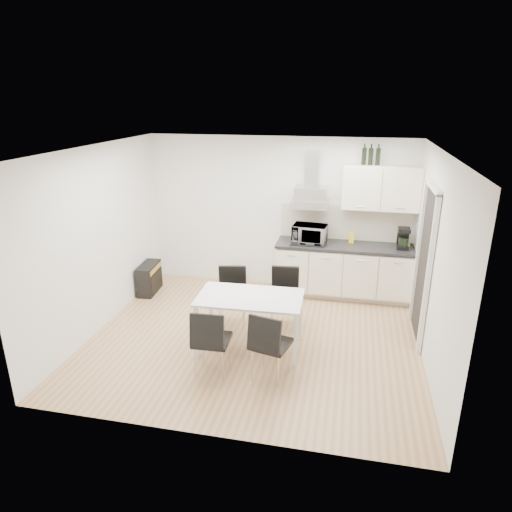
{
  "coord_description": "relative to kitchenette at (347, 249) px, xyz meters",
  "views": [
    {
      "loc": [
        1.21,
        -5.53,
        3.23
      ],
      "look_at": [
        -0.05,
        0.35,
        1.1
      ],
      "focal_mm": 32.0,
      "sensor_mm": 36.0,
      "label": 1
    }
  ],
  "objects": [
    {
      "name": "chair_near_right",
      "position": [
        -0.79,
        -2.6,
        -0.39
      ],
      "size": [
        0.54,
        0.59,
        0.88
      ],
      "primitive_type": null,
      "rotation": [
        0.0,
        0.0,
        -0.24
      ],
      "color": "black",
      "rests_on": "ground"
    },
    {
      "name": "guitar_amp",
      "position": [
        -3.29,
        -0.56,
        -0.58
      ],
      "size": [
        0.31,
        0.63,
        0.51
      ],
      "rotation": [
        0.0,
        0.0,
        0.08
      ],
      "color": "black",
      "rests_on": "ground"
    },
    {
      "name": "wall_front",
      "position": [
        -1.19,
        -3.73,
        0.47
      ],
      "size": [
        4.5,
        0.1,
        2.6
      ],
      "primitive_type": "cube",
      "color": "white",
      "rests_on": "ground"
    },
    {
      "name": "ceiling",
      "position": [
        -1.19,
        -1.73,
        1.77
      ],
      "size": [
        4.5,
        4.5,
        0.0
      ],
      "primitive_type": "plane",
      "color": "white",
      "rests_on": "wall_back"
    },
    {
      "name": "wall_left",
      "position": [
        -3.44,
        -1.73,
        0.47
      ],
      "size": [
        0.1,
        4.0,
        2.6
      ],
      "primitive_type": "cube",
      "color": "white",
      "rests_on": "ground"
    },
    {
      "name": "dining_table",
      "position": [
        -1.19,
        -1.98,
        -0.16
      ],
      "size": [
        1.39,
        0.82,
        0.75
      ],
      "rotation": [
        0.0,
        0.0,
        0.03
      ],
      "color": "white",
      "rests_on": "ground"
    },
    {
      "name": "floor_speaker",
      "position": [
        -1.91,
        0.17,
        -0.69
      ],
      "size": [
        0.2,
        0.19,
        0.28
      ],
      "primitive_type": "cube",
      "rotation": [
        0.0,
        0.0,
        0.31
      ],
      "color": "black",
      "rests_on": "ground"
    },
    {
      "name": "doorway",
      "position": [
        1.02,
        -1.18,
        0.22
      ],
      "size": [
        0.08,
        1.04,
        2.1
      ],
      "primitive_type": "cube",
      "color": "white",
      "rests_on": "ground"
    },
    {
      "name": "kitchenette",
      "position": [
        0.0,
        0.0,
        0.0
      ],
      "size": [
        2.22,
        0.64,
        2.52
      ],
      "color": "beige",
      "rests_on": "ground"
    },
    {
      "name": "ground",
      "position": [
        -1.19,
        -1.73,
        -0.83
      ],
      "size": [
        4.5,
        4.5,
        0.0
      ],
      "primitive_type": "plane",
      "color": "tan",
      "rests_on": "ground"
    },
    {
      "name": "chair_near_left",
      "position": [
        -1.5,
        -2.66,
        -0.39
      ],
      "size": [
        0.46,
        0.52,
        0.88
      ],
      "primitive_type": null,
      "rotation": [
        0.0,
        0.0,
        0.04
      ],
      "color": "black",
      "rests_on": "ground"
    },
    {
      "name": "chair_far_left",
      "position": [
        -1.58,
        -1.45,
        -0.39
      ],
      "size": [
        0.53,
        0.57,
        0.88
      ],
      "primitive_type": null,
      "rotation": [
        0.0,
        0.0,
        3.33
      ],
      "color": "black",
      "rests_on": "ground"
    },
    {
      "name": "wall_back",
      "position": [
        -1.19,
        0.27,
        0.47
      ],
      "size": [
        4.5,
        0.1,
        2.6
      ],
      "primitive_type": "cube",
      "color": "white",
      "rests_on": "ground"
    },
    {
      "name": "chair_far_right",
      "position": [
        -0.84,
        -1.3,
        -0.39
      ],
      "size": [
        0.48,
        0.53,
        0.88
      ],
      "primitive_type": null,
      "rotation": [
        0.0,
        0.0,
        3.23
      ],
      "color": "black",
      "rests_on": "ground"
    },
    {
      "name": "wall_right",
      "position": [
        1.06,
        -1.73,
        0.47
      ],
      "size": [
        0.1,
        4.0,
        2.6
      ],
      "primitive_type": "cube",
      "color": "white",
      "rests_on": "ground"
    }
  ]
}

